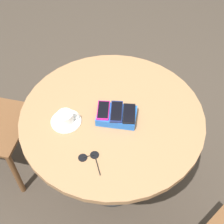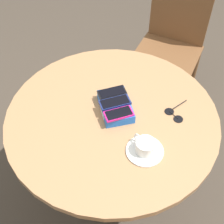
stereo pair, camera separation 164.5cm
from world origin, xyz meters
The scene contains 10 objects.
ground_plane centered at (0.00, 0.00, 0.00)m, with size 8.00×8.00×0.00m, color #42382D.
round_table centered at (0.00, 0.00, 0.65)m, with size 0.97×0.97×0.76m.
phone_box centered at (-0.03, 0.03, 0.78)m, with size 0.21×0.15×0.04m.
phone_black centered at (-0.09, 0.03, 0.81)m, with size 0.06×0.13×0.01m.
phone_navy centered at (-0.02, 0.02, 0.81)m, with size 0.06×0.14×0.01m.
phone_magenta centered at (0.04, 0.02, 0.81)m, with size 0.06×0.12×0.01m.
saucer centered at (0.23, 0.06, 0.76)m, with size 0.16×0.16×0.01m, color white.
coffee_cup centered at (0.23, 0.06, 0.79)m, with size 0.11×0.08×0.06m.
sunglasses centered at (0.09, 0.27, 0.76)m, with size 0.11×0.13×0.01m.
chair_near_window centered at (-0.68, 0.66, 0.48)m, with size 0.61×0.61×0.90m.
Camera 2 is at (0.87, -0.30, 1.83)m, focal length 50.00 mm.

